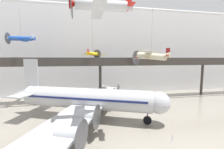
{
  "coord_description": "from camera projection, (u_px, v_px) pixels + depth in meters",
  "views": [
    {
      "loc": [
        -4.25,
        -11.74,
        10.46
      ],
      "look_at": [
        0.31,
        11.9,
        7.9
      ],
      "focal_mm": 24.0,
      "sensor_mm": 36.0,
      "label": 1
    }
  ],
  "objects": [
    {
      "name": "hangar_back_wall",
      "position": [
        97.0,
        52.0,
        44.62
      ],
      "size": [
        140.0,
        3.0,
        24.76
      ],
      "color": "white",
      "rests_on": "ground"
    },
    {
      "name": "ceiling_truss_beam",
      "position": [
        102.0,
        6.0,
        31.92
      ],
      "size": [
        120.0,
        0.6,
        0.6
      ],
      "color": "silver"
    },
    {
      "name": "airliner_silver_main",
      "position": [
        86.0,
        99.0,
        25.74
      ],
      "size": [
        26.73,
        31.35,
        10.4
      ],
      "rotation": [
        0.0,
        0.0,
        -0.4
      ],
      "color": "#B7BABF",
      "rests_on": "ground"
    },
    {
      "name": "suspended_plane_cream_biplane",
      "position": [
        151.0,
        56.0,
        32.76
      ],
      "size": [
        8.59,
        8.29,
        12.18
      ],
      "rotation": [
        0.0,
        0.0,
        2.27
      ],
      "color": "beige"
    },
    {
      "name": "mezzanine_walkway",
      "position": [
        101.0,
        64.0,
        37.2
      ],
      "size": [
        110.0,
        3.2,
        10.71
      ],
      "color": "#38332D",
      "rests_on": "ground"
    },
    {
      "name": "suspended_plane_blue_trainer",
      "position": [
        21.0,
        39.0,
        32.94
      ],
      "size": [
        5.81,
        7.15,
        7.67
      ],
      "rotation": [
        0.0,
        0.0,
        3.09
      ],
      "color": "#1E4CAD"
    },
    {
      "name": "stanchion_barrier",
      "position": [
        172.0,
        140.0,
        18.61
      ],
      "size": [
        0.36,
        0.36,
        1.08
      ],
      "color": "#B2B5BA",
      "rests_on": "ground"
    },
    {
      "name": "suspended_plane_silver_racer",
      "position": [
        101.0,
        6.0,
        17.19
      ],
      "size": [
        7.28,
        8.96,
        6.35
      ],
      "rotation": [
        0.0,
        0.0,
        3.12
      ],
      "color": "silver"
    },
    {
      "name": "suspended_plane_yellow_lowwing",
      "position": [
        93.0,
        54.0,
        36.5
      ],
      "size": [
        5.92,
        5.36,
        10.56
      ],
      "rotation": [
        0.0,
        0.0,
        1.02
      ],
      "color": "yellow"
    }
  ]
}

